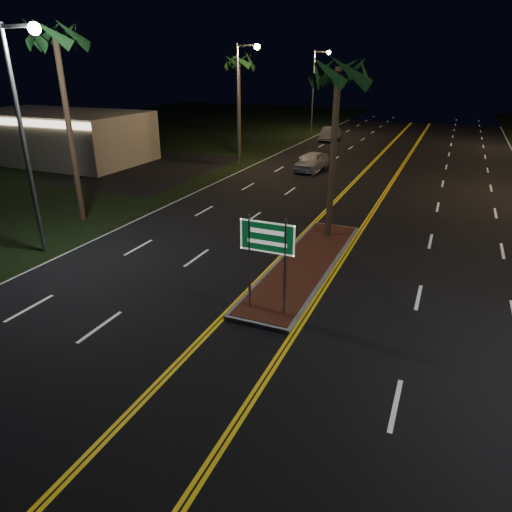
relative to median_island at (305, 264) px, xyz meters
The scene contains 13 objects.
ground 7.00m from the median_island, 90.00° to the right, with size 120.00×120.00×0.00m, color black.
grass_left 34.99m from the median_island, 149.04° to the left, with size 40.00×110.00×0.01m, color black.
median_island is the anchor object (origin of this frame).
highway_sign 4.80m from the median_island, 90.00° to the right, with size 1.80×0.08×3.20m.
commercial_building 29.13m from the median_island, 153.45° to the left, with size 15.00×8.12×4.00m.
streetlight_left_near 12.36m from the median_island, 164.22° to the right, with size 1.91×0.44×9.00m.
streetlight_left_mid 20.80m from the median_island, 121.98° to the left, with size 1.91×0.44×9.00m.
streetlight_left_far 38.89m from the median_island, 106.00° to the left, with size 1.91×0.44×9.00m.
palm_median 8.00m from the median_island, 90.00° to the left, with size 2.40×2.40×8.30m.
palm_left_near 15.20m from the median_island, behind, with size 2.40×2.40×9.80m.
palm_left_far 25.76m from the median_island, 121.36° to the left, with size 2.40×2.40×8.80m.
car_near 18.32m from the median_island, 106.10° to the left, with size 2.10×4.90×1.63m, color #BABBC1.
car_far 33.79m from the median_island, 103.22° to the left, with size 2.06×4.81×1.60m, color #A2A4AB.
Camera 1 is at (4.85, -9.37, 7.60)m, focal length 32.00 mm.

